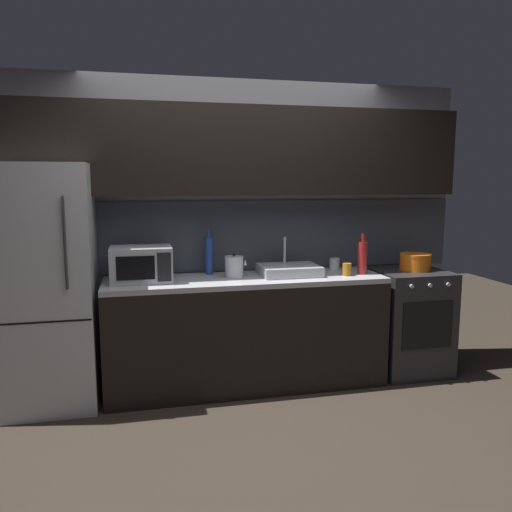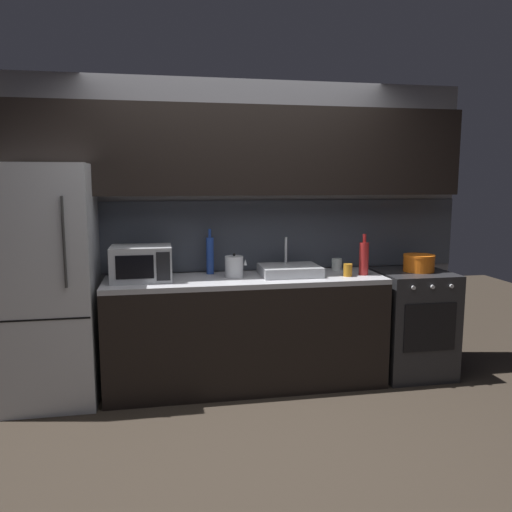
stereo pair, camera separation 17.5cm
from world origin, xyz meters
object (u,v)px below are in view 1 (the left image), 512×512
(microwave, at_px, (141,264))
(wine_bottle_red, at_px, (362,257))
(oven_range, at_px, (408,321))
(mug_amber, at_px, (347,269))
(mug_clear, at_px, (334,264))
(refrigerator, at_px, (47,287))
(cooking_pot, at_px, (415,262))
(kettle, at_px, (234,267))
(wine_bottle_blue, at_px, (209,255))

(microwave, relative_size, wine_bottle_red, 1.36)
(oven_range, bearing_deg, mug_amber, -170.77)
(oven_range, bearing_deg, mug_clear, 161.58)
(mug_clear, bearing_deg, wine_bottle_red, -63.67)
(refrigerator, distance_m, mug_clear, 2.34)
(wine_bottle_red, bearing_deg, mug_clear, 116.33)
(mug_clear, distance_m, cooking_pot, 0.69)
(cooking_pot, bearing_deg, oven_range, -178.07)
(refrigerator, distance_m, cooking_pot, 2.99)
(kettle, bearing_deg, mug_clear, 10.78)
(refrigerator, bearing_deg, wine_bottle_red, -1.54)
(mug_clear, relative_size, mug_amber, 0.95)
(mug_clear, relative_size, cooking_pot, 0.37)
(refrigerator, bearing_deg, mug_amber, -2.59)
(mug_amber, bearing_deg, mug_clear, 86.98)
(oven_range, height_order, wine_bottle_red, wine_bottle_red)
(wine_bottle_red, distance_m, cooking_pot, 0.53)
(wine_bottle_red, bearing_deg, kettle, 174.87)
(oven_range, xyz_separation_m, mug_amber, (-0.64, -0.10, 0.50))
(wine_bottle_red, height_order, mug_amber, wine_bottle_red)
(refrigerator, relative_size, oven_range, 1.99)
(mug_clear, distance_m, mug_amber, 0.31)
(mug_amber, height_order, cooking_pot, cooking_pot)
(microwave, bearing_deg, wine_bottle_red, -2.71)
(kettle, distance_m, mug_clear, 0.94)
(microwave, xyz_separation_m, mug_amber, (1.63, -0.12, -0.08))
(wine_bottle_blue, distance_m, cooking_pot, 1.78)
(oven_range, bearing_deg, cooking_pot, 1.93)
(microwave, distance_m, mug_amber, 1.64)
(wine_bottle_blue, xyz_separation_m, cooking_pot, (1.76, -0.22, -0.09))
(microwave, xyz_separation_m, kettle, (0.73, 0.01, -0.05))
(kettle, height_order, mug_clear, kettle)
(wine_bottle_blue, bearing_deg, microwave, -160.22)
(oven_range, distance_m, wine_bottle_red, 0.77)
(oven_range, xyz_separation_m, cooking_pot, (0.04, 0.00, 0.52))
(microwave, height_order, mug_clear, microwave)
(wine_bottle_red, relative_size, mug_amber, 3.30)
(wine_bottle_blue, height_order, cooking_pot, wine_bottle_blue)
(mug_clear, bearing_deg, cooking_pot, -17.23)
(wine_bottle_red, relative_size, cooking_pot, 1.28)
(refrigerator, distance_m, microwave, 0.69)
(kettle, relative_size, wine_bottle_red, 0.57)
(refrigerator, distance_m, mug_amber, 2.32)
(microwave, xyz_separation_m, wine_bottle_blue, (0.55, 0.20, 0.02))
(oven_range, height_order, wine_bottle_blue, wine_bottle_blue)
(refrigerator, height_order, mug_amber, refrigerator)
(kettle, xyz_separation_m, mug_clear, (0.92, 0.18, -0.04))
(kettle, distance_m, mug_amber, 0.92)
(microwave, xyz_separation_m, cooking_pot, (2.31, -0.02, -0.06))
(cooking_pot, bearing_deg, refrigerator, -180.00)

